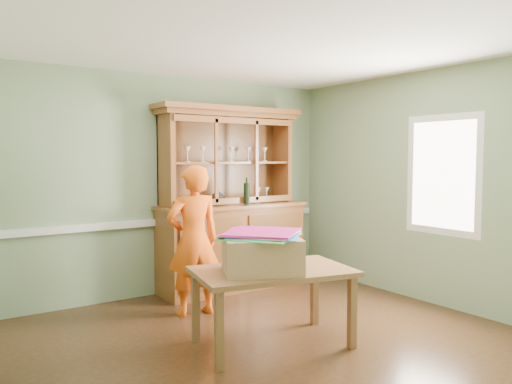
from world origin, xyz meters
TOP-DOWN VIEW (x-y plane):
  - floor at (0.00, 0.00)m, footprint 4.50×4.50m
  - ceiling at (0.00, 0.00)m, footprint 4.50×4.50m
  - wall_back at (0.00, 2.00)m, footprint 4.50×0.00m
  - wall_right at (2.25, 0.00)m, footprint 0.00×4.00m
  - wall_front at (0.00, -2.00)m, footprint 4.50×0.00m
  - chair_rail at (0.00, 1.98)m, footprint 4.41×0.05m
  - window_panel at (2.23, -0.30)m, footprint 0.03×0.96m
  - china_hutch at (0.69, 1.73)m, footprint 1.99×0.66m
  - dining_table at (-0.04, -0.17)m, footprint 1.54×1.11m
  - cardboard_box at (-0.19, -0.21)m, footprint 0.82×0.76m
  - kite_stack at (-0.17, -0.16)m, footprint 0.84×0.84m
  - person at (-0.21, 1.03)m, footprint 0.63×0.46m

SIDE VIEW (x-z plane):
  - floor at x=0.00m, z-range 0.00..0.00m
  - dining_table at x=-0.04m, z-range 0.27..0.96m
  - person at x=-0.21m, z-range 0.00..1.61m
  - china_hutch at x=0.69m, z-range -0.35..1.98m
  - cardboard_box at x=-0.19m, z-range 0.69..1.00m
  - chair_rail at x=0.00m, z-range 0.86..0.94m
  - kite_stack at x=-0.17m, z-range 1.00..1.05m
  - wall_back at x=0.00m, z-range -0.90..3.60m
  - wall_right at x=2.25m, z-range -0.65..3.35m
  - wall_front at x=0.00m, z-range -0.90..3.60m
  - window_panel at x=2.23m, z-range 0.82..2.18m
  - ceiling at x=0.00m, z-range 2.70..2.70m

